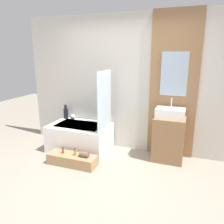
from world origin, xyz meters
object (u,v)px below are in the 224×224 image
vase_round_light (73,117)px  bottle_soap_secondary (75,152)px  bottle_soap_primary (63,151)px  bathtub (80,137)px  vase_tall_dark (66,113)px  wooden_step_bench (72,160)px  sink (170,113)px

vase_round_light → bottle_soap_secondary: size_ratio=0.83×
vase_round_light → bottle_soap_primary: 1.01m
bathtub → bottle_soap_secondary: 0.66m
vase_round_light → vase_tall_dark: bearing=177.7°
bathtub → vase_tall_dark: bearing=149.0°
bathtub → wooden_step_bench: bathtub is taller
bottle_soap_primary → bathtub: bearing=89.6°
bathtub → bottle_soap_secondary: bathtub is taller
sink → vase_round_light: size_ratio=4.42×
sink → vase_tall_dark: size_ratio=1.65×
vase_round_light → bottle_soap_secondary: 1.10m
bottle_soap_primary → bottle_soap_secondary: (0.24, 0.00, 0.01)m
sink → wooden_step_bench: bearing=-153.2°
sink → vase_tall_dark: bearing=176.5°
vase_tall_dark → vase_round_light: 0.18m
sink → bottle_soap_primary: size_ratio=4.45×
vase_round_light → bottle_soap_primary: vase_round_light is taller
sink → bottle_soap_secondary: sink is taller
vase_tall_dark → bottle_soap_primary: 1.10m
bottle_soap_primary → bottle_soap_secondary: bearing=0.0°
sink → bottle_soap_primary: 1.97m
wooden_step_bench → vase_tall_dark: size_ratio=2.92×
vase_tall_dark → bottle_soap_secondary: size_ratio=2.22×
vase_tall_dark → bottle_soap_secondary: bearing=-51.6°
bottle_soap_primary → vase_round_light: bearing=109.1°
wooden_step_bench → bottle_soap_primary: 0.22m
bathtub → wooden_step_bench: size_ratio=1.35×
bathtub → sink: bearing=5.2°
wooden_step_bench → vase_tall_dark: vase_tall_dark is taller
sink → bathtub: bearing=-174.8°
sink → bottle_soap_secondary: bearing=-152.2°
sink → vase_round_light: sink is taller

